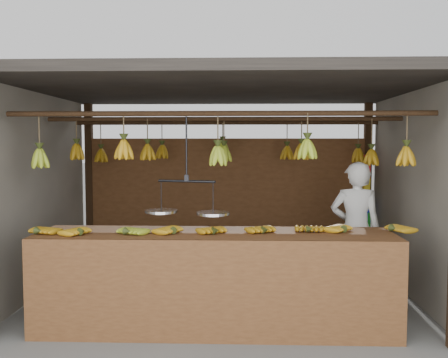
{
  "coord_description": "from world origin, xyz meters",
  "views": [
    {
      "loc": [
        0.21,
        -5.65,
        1.71
      ],
      "look_at": [
        0.0,
        0.3,
        1.3
      ],
      "focal_mm": 40.0,
      "sensor_mm": 36.0,
      "label": 1
    }
  ],
  "objects": [
    {
      "name": "ground",
      "position": [
        0.0,
        0.0,
        0.0
      ],
      "size": [
        80.0,
        80.0,
        0.0
      ],
      "primitive_type": "plane",
      "color": "#5B5B57"
    },
    {
      "name": "stall",
      "position": [
        0.0,
        0.33,
        1.97
      ],
      "size": [
        4.3,
        3.3,
        2.4
      ],
      "color": "black",
      "rests_on": "ground"
    },
    {
      "name": "counter",
      "position": [
        -0.03,
        -1.23,
        0.71
      ],
      "size": [
        3.49,
        0.75,
        0.96
      ],
      "color": "brown",
      "rests_on": "ground"
    },
    {
      "name": "hanging_bananas",
      "position": [
        -0.0,
        0.0,
        1.61
      ],
      "size": [
        3.61,
        2.23,
        0.38
      ],
      "color": "#92A523",
      "rests_on": "ground"
    },
    {
      "name": "balance_scale",
      "position": [
        -0.31,
        -1.0,
        1.12
      ],
      "size": [
        0.81,
        0.43,
        0.94
      ],
      "color": "black",
      "rests_on": "ground"
    },
    {
      "name": "vendor",
      "position": [
        1.49,
        -0.08,
        0.76
      ],
      "size": [
        0.59,
        0.42,
        1.52
      ],
      "primitive_type": "imported",
      "rotation": [
        0.0,
        0.0,
        3.04
      ],
      "color": "white",
      "rests_on": "ground"
    },
    {
      "name": "bag_bundles",
      "position": [
        1.94,
        1.35,
        1.0
      ],
      "size": [
        0.08,
        0.26,
        1.13
      ],
      "color": "red",
      "rests_on": "ground"
    }
  ]
}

